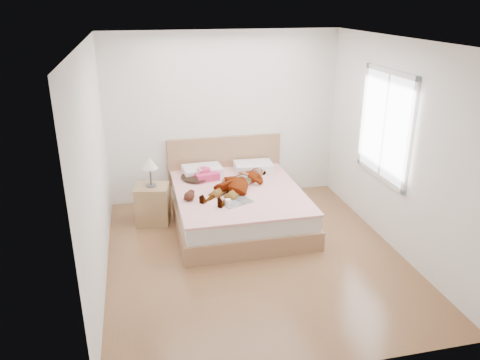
{
  "coord_description": "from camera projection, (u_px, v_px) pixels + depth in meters",
  "views": [
    {
      "loc": [
        -1.31,
        -4.95,
        3.03
      ],
      "look_at": [
        0.0,
        0.85,
        0.7
      ],
      "focal_mm": 35.0,
      "sensor_mm": 36.0,
      "label": 1
    }
  ],
  "objects": [
    {
      "name": "nightstand",
      "position": [
        152.0,
        201.0,
        6.64
      ],
      "size": [
        0.52,
        0.48,
        0.98
      ],
      "color": "olive",
      "rests_on": "ground"
    },
    {
      "name": "woman",
      "position": [
        239.0,
        180.0,
        6.61
      ],
      "size": [
        1.42,
        1.5,
        0.21
      ],
      "primitive_type": "imported",
      "rotation": [
        0.0,
        0.0,
        -0.73
      ],
      "color": "white",
      "rests_on": "bed"
    },
    {
      "name": "towel",
      "position": [
        205.0,
        174.0,
        6.92
      ],
      "size": [
        0.4,
        0.35,
        0.18
      ],
      "color": "#E33D7E",
      "rests_on": "bed"
    },
    {
      "name": "phone",
      "position": [
        200.0,
        170.0,
        6.85
      ],
      "size": [
        0.09,
        0.09,
        0.05
      ],
      "primitive_type": "cube",
      "rotation": [
        0.44,
        0.0,
        0.85
      ],
      "color": "silver",
      "rests_on": "bed"
    },
    {
      "name": "ground",
      "position": [
        255.0,
        256.0,
        5.87
      ],
      "size": [
        4.0,
        4.0,
        0.0
      ],
      "primitive_type": "plane",
      "color": "#53341A",
      "rests_on": "ground"
    },
    {
      "name": "coffee_mug",
      "position": [
        228.0,
        202.0,
        6.04
      ],
      "size": [
        0.12,
        0.1,
        0.09
      ],
      "color": "white",
      "rests_on": "bed"
    },
    {
      "name": "room_shell",
      "position": [
        385.0,
        126.0,
        5.96
      ],
      "size": [
        4.0,
        4.0,
        4.0
      ],
      "color": "white",
      "rests_on": "ground"
    },
    {
      "name": "bed",
      "position": [
        237.0,
        203.0,
        6.71
      ],
      "size": [
        1.8,
        2.08,
        1.0
      ],
      "color": "olive",
      "rests_on": "ground"
    },
    {
      "name": "hair",
      "position": [
        195.0,
        177.0,
        6.92
      ],
      "size": [
        0.52,
        0.58,
        0.07
      ],
      "primitive_type": "ellipsoid",
      "rotation": [
        0.0,
        0.0,
        0.32
      ],
      "color": "black",
      "rests_on": "bed"
    },
    {
      "name": "plush_toy",
      "position": [
        190.0,
        195.0,
        6.21
      ],
      "size": [
        0.19,
        0.24,
        0.12
      ],
      "color": "black",
      "rests_on": "bed"
    },
    {
      "name": "magazine",
      "position": [
        237.0,
        202.0,
        6.16
      ],
      "size": [
        0.48,
        0.4,
        0.02
      ],
      "color": "silver",
      "rests_on": "bed"
    }
  ]
}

